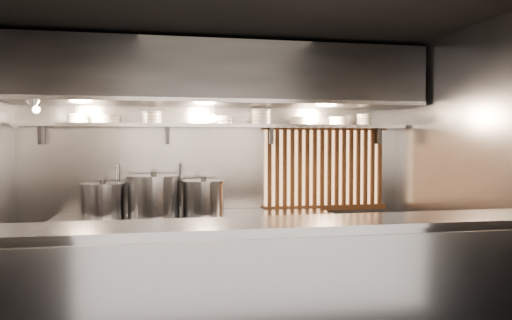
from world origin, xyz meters
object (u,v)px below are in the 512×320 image
object	(u,v)px
pendant_bulb	(213,118)
stock_pot_right	(204,197)
heat_lamp	(34,104)
stock_pot_left	(103,200)
stock_pot_mid	(154,195)

from	to	relation	value
pendant_bulb	stock_pot_right	size ratio (longest dim) A/B	0.30
heat_lamp	pendant_bulb	bearing A→B (deg)	11.00
stock_pot_left	heat_lamp	bearing A→B (deg)	-153.92
stock_pot_left	stock_pot_mid	xyz separation A→B (m)	(0.54, -0.02, 0.04)
pendant_bulb	stock_pot_left	size ratio (longest dim) A/B	0.32
stock_pot_left	stock_pot_mid	distance (m)	0.54
heat_lamp	stock_pot_mid	xyz separation A→B (m)	(1.14, 0.27, -0.95)
pendant_bulb	heat_lamp	bearing A→B (deg)	-169.00
heat_lamp	stock_pot_left	xyz separation A→B (m)	(0.61, 0.30, -0.99)
heat_lamp	stock_pot_right	world-z (taller)	heat_lamp
stock_pot_left	stock_pot_right	xyz separation A→B (m)	(1.07, -0.04, 0.01)
pendant_bulb	stock_pot_left	world-z (taller)	pendant_bulb
heat_lamp	stock_pot_mid	distance (m)	1.51
stock_pot_left	stock_pot_mid	size ratio (longest dim) A/B	0.84
stock_pot_left	stock_pot_mid	world-z (taller)	stock_pot_mid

